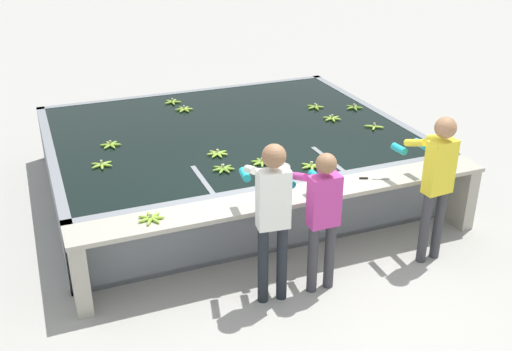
{
  "coord_description": "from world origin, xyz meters",
  "views": [
    {
      "loc": [
        -2.55,
        -5.07,
        3.83
      ],
      "look_at": [
        0.0,
        1.34,
        0.6
      ],
      "focal_mm": 42.0,
      "sensor_mm": 36.0,
      "label": 1
    }
  ],
  "objects_px": {
    "banana_bunch_floating_0": "(332,118)",
    "banana_bunch_floating_4": "(102,165)",
    "banana_bunch_floating_2": "(315,107)",
    "banana_bunch_floating_7": "(217,153)",
    "worker_1": "(322,210)",
    "banana_bunch_floating_3": "(223,169)",
    "banana_bunch_floating_11": "(111,145)",
    "banana_bunch_floating_9": "(262,162)",
    "worker_0": "(272,208)",
    "banana_bunch_ledge_0": "(151,218)",
    "banana_bunch_floating_1": "(172,102)",
    "banana_bunch_floating_8": "(374,127)",
    "knife_0": "(370,178)",
    "banana_bunch_floating_10": "(354,107)",
    "banana_bunch_floating_5": "(184,109)",
    "worker_2": "(437,176)",
    "banana_bunch_floating_6": "(312,166)"
  },
  "relations": [
    {
      "from": "banana_bunch_floating_3",
      "to": "banana_bunch_floating_11",
      "type": "relative_size",
      "value": 1.0
    },
    {
      "from": "banana_bunch_floating_3",
      "to": "banana_bunch_floating_10",
      "type": "bearing_deg",
      "value": 28.4
    },
    {
      "from": "banana_bunch_floating_0",
      "to": "banana_bunch_floating_7",
      "type": "relative_size",
      "value": 1.0
    },
    {
      "from": "banana_bunch_floating_9",
      "to": "banana_bunch_floating_10",
      "type": "xyz_separation_m",
      "value": [
        2.11,
        1.41,
        0.0
      ]
    },
    {
      "from": "banana_bunch_ledge_0",
      "to": "knife_0",
      "type": "height_order",
      "value": "banana_bunch_ledge_0"
    },
    {
      "from": "banana_bunch_floating_1",
      "to": "banana_bunch_floating_2",
      "type": "bearing_deg",
      "value": -28.15
    },
    {
      "from": "banana_bunch_floating_1",
      "to": "worker_1",
      "type": "bearing_deg",
      "value": -83.52
    },
    {
      "from": "worker_0",
      "to": "banana_bunch_floating_2",
      "type": "relative_size",
      "value": 6.3
    },
    {
      "from": "banana_bunch_floating_7",
      "to": "banana_bunch_floating_11",
      "type": "height_order",
      "value": "same"
    },
    {
      "from": "banana_bunch_floating_6",
      "to": "banana_bunch_floating_10",
      "type": "xyz_separation_m",
      "value": [
        1.59,
        1.73,
        0.0
      ]
    },
    {
      "from": "worker_1",
      "to": "banana_bunch_floating_3",
      "type": "height_order",
      "value": "worker_1"
    },
    {
      "from": "worker_2",
      "to": "banana_bunch_floating_11",
      "type": "bearing_deg",
      "value": 139.18
    },
    {
      "from": "banana_bunch_floating_0",
      "to": "banana_bunch_floating_1",
      "type": "height_order",
      "value": "same"
    },
    {
      "from": "worker_1",
      "to": "banana_bunch_floating_6",
      "type": "distance_m",
      "value": 1.24
    },
    {
      "from": "banana_bunch_floating_9",
      "to": "banana_bunch_floating_10",
      "type": "bearing_deg",
      "value": 33.72
    },
    {
      "from": "worker_0",
      "to": "banana_bunch_floating_2",
      "type": "height_order",
      "value": "worker_0"
    },
    {
      "from": "banana_bunch_floating_3",
      "to": "banana_bunch_floating_9",
      "type": "height_order",
      "value": "same"
    },
    {
      "from": "banana_bunch_floating_0",
      "to": "knife_0",
      "type": "height_order",
      "value": "banana_bunch_floating_0"
    },
    {
      "from": "banana_bunch_floating_1",
      "to": "worker_0",
      "type": "bearing_deg",
      "value": -90.97
    },
    {
      "from": "banana_bunch_ledge_0",
      "to": "worker_0",
      "type": "bearing_deg",
      "value": -27.93
    },
    {
      "from": "banana_bunch_floating_4",
      "to": "banana_bunch_ledge_0",
      "type": "xyz_separation_m",
      "value": [
        0.26,
        -1.54,
        0.0
      ]
    },
    {
      "from": "worker_1",
      "to": "banana_bunch_floating_11",
      "type": "xyz_separation_m",
      "value": [
        -1.68,
        2.73,
        -0.06
      ]
    },
    {
      "from": "banana_bunch_floating_3",
      "to": "banana_bunch_floating_8",
      "type": "xyz_separation_m",
      "value": [
        2.45,
        0.57,
        0.0
      ]
    },
    {
      "from": "banana_bunch_floating_2",
      "to": "banana_bunch_floating_4",
      "type": "xyz_separation_m",
      "value": [
        -3.4,
        -1.0,
        -0.0
      ]
    },
    {
      "from": "banana_bunch_floating_6",
      "to": "banana_bunch_floating_7",
      "type": "relative_size",
      "value": 1.01
    },
    {
      "from": "banana_bunch_floating_9",
      "to": "banana_bunch_floating_10",
      "type": "relative_size",
      "value": 1.02
    },
    {
      "from": "banana_bunch_floating_2",
      "to": "banana_bunch_floating_7",
      "type": "height_order",
      "value": "same"
    },
    {
      "from": "banana_bunch_floating_4",
      "to": "knife_0",
      "type": "distance_m",
      "value": 3.21
    },
    {
      "from": "banana_bunch_floating_9",
      "to": "knife_0",
      "type": "height_order",
      "value": "banana_bunch_floating_9"
    },
    {
      "from": "knife_0",
      "to": "worker_0",
      "type": "bearing_deg",
      "value": -158.27
    },
    {
      "from": "worker_1",
      "to": "banana_bunch_floating_2",
      "type": "relative_size",
      "value": 5.67
    },
    {
      "from": "worker_1",
      "to": "banana_bunch_floating_7",
      "type": "distance_m",
      "value": 1.99
    },
    {
      "from": "banana_bunch_floating_2",
      "to": "knife_0",
      "type": "distance_m",
      "value": 2.59
    },
    {
      "from": "banana_bunch_floating_0",
      "to": "banana_bunch_floating_4",
      "type": "relative_size",
      "value": 1.0
    },
    {
      "from": "worker_0",
      "to": "banana_bunch_floating_11",
      "type": "relative_size",
      "value": 6.22
    },
    {
      "from": "banana_bunch_floating_4",
      "to": "banana_bunch_floating_3",
      "type": "bearing_deg",
      "value": -26.3
    },
    {
      "from": "worker_1",
      "to": "banana_bunch_floating_9",
      "type": "height_order",
      "value": "worker_1"
    },
    {
      "from": "banana_bunch_floating_9",
      "to": "banana_bunch_floating_11",
      "type": "relative_size",
      "value": 1.0
    },
    {
      "from": "banana_bunch_floating_4",
      "to": "banana_bunch_floating_8",
      "type": "distance_m",
      "value": 3.78
    },
    {
      "from": "worker_2",
      "to": "banana_bunch_floating_6",
      "type": "height_order",
      "value": "worker_2"
    },
    {
      "from": "banana_bunch_floating_1",
      "to": "banana_bunch_floating_11",
      "type": "xyz_separation_m",
      "value": [
        -1.21,
        -1.45,
        -0.0
      ]
    },
    {
      "from": "banana_bunch_floating_1",
      "to": "banana_bunch_ledge_0",
      "type": "xyz_separation_m",
      "value": [
        -1.16,
        -3.6,
        0.0
      ]
    },
    {
      "from": "banana_bunch_floating_7",
      "to": "banana_bunch_ledge_0",
      "type": "height_order",
      "value": "banana_bunch_ledge_0"
    },
    {
      "from": "worker_0",
      "to": "banana_bunch_floating_9",
      "type": "xyz_separation_m",
      "value": [
        0.49,
        1.46,
        -0.19
      ]
    },
    {
      "from": "banana_bunch_floating_8",
      "to": "knife_0",
      "type": "xyz_separation_m",
      "value": [
        -0.95,
        -1.44,
        -0.01
      ]
    },
    {
      "from": "banana_bunch_ledge_0",
      "to": "banana_bunch_floating_10",
      "type": "bearing_deg",
      "value": 31.92
    },
    {
      "from": "worker_2",
      "to": "banana_bunch_floating_3",
      "type": "distance_m",
      "value": 2.45
    },
    {
      "from": "banana_bunch_floating_1",
      "to": "banana_bunch_floating_10",
      "type": "height_order",
      "value": "same"
    },
    {
      "from": "banana_bunch_floating_5",
      "to": "banana_bunch_floating_8",
      "type": "bearing_deg",
      "value": -37.05
    },
    {
      "from": "banana_bunch_floating_7",
      "to": "banana_bunch_ledge_0",
      "type": "xyz_separation_m",
      "value": [
        -1.16,
        -1.35,
        0.0
      ]
    }
  ]
}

